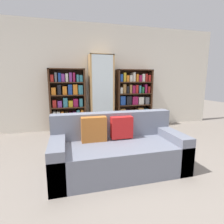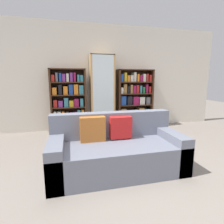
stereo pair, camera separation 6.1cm
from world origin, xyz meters
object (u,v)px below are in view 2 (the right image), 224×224
couch (116,150)px  bookshelf_left (69,102)px  display_cabinet (102,93)px  bookshelf_right (134,100)px  wine_bottle (123,128)px

couch → bookshelf_left: bearing=107.0°
display_cabinet → bookshelf_right: (0.89, 0.02, -0.20)m
couch → bookshelf_right: size_ratio=1.19×
bookshelf_left → display_cabinet: size_ratio=0.82×
bookshelf_left → bookshelf_right: bearing=-0.0°
bookshelf_left → bookshelf_right: bookshelf_right is taller
couch → bookshelf_right: (1.08, 2.13, 0.47)m
display_cabinet → bookshelf_left: bearing=178.9°
couch → wine_bottle: (0.60, 1.62, -0.14)m
bookshelf_right → display_cabinet: bearing=-179.0°
couch → bookshelf_left: size_ratio=1.19×
display_cabinet → bookshelf_right: display_cabinet is taller
couch → display_cabinet: bearing=85.0°
display_cabinet → wine_bottle: display_cabinet is taller
display_cabinet → wine_bottle: bearing=-50.0°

